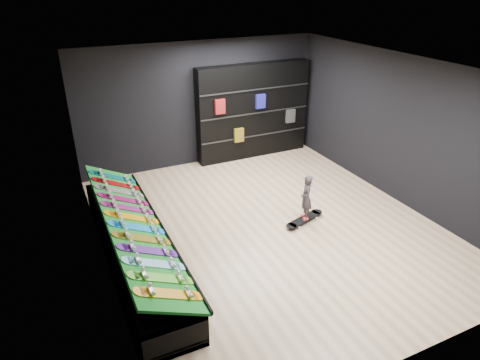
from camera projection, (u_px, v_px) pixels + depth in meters
name	position (u px, v px, depth m)	size (l,w,h in m)	color
floor	(268.00, 226.00, 8.22)	(6.00, 7.00, 0.01)	#CFB08B
ceiling	(273.00, 68.00, 6.91)	(6.00, 7.00, 0.01)	white
wall_back	(201.00, 104.00, 10.41)	(6.00, 0.02, 3.00)	black
wall_front	(424.00, 263.00, 4.73)	(6.00, 0.02, 3.00)	black
wall_left	(95.00, 187.00, 6.41)	(0.02, 7.00, 3.00)	black
wall_right	(399.00, 130.00, 8.72)	(0.02, 7.00, 3.00)	black
display_rack	(134.00, 248.00, 7.13)	(0.90, 4.50, 0.50)	black
turf_ramp	(134.00, 224.00, 6.95)	(1.00, 4.50, 0.04)	#10661B
back_shelving	(253.00, 111.00, 10.91)	(3.00, 0.35, 2.40)	black
floor_skateboard	(304.00, 220.00, 8.33)	(0.98, 0.22, 0.09)	black
child	(306.00, 206.00, 8.19)	(0.21, 0.15, 0.54)	black
display_board_0	(169.00, 294.00, 5.40)	(0.98, 0.22, 0.09)	orange
display_board_1	(162.00, 278.00, 5.68)	(0.98, 0.22, 0.09)	green
display_board_2	(155.00, 264.00, 5.96)	(0.98, 0.22, 0.09)	#0CB2E5
display_board_3	(148.00, 250.00, 6.24)	(0.98, 0.22, 0.09)	purple
display_board_4	(143.00, 238.00, 6.52)	(0.98, 0.22, 0.09)	yellow
display_board_5	(137.00, 227.00, 6.80)	(0.98, 0.22, 0.09)	blue
display_board_6	(133.00, 217.00, 7.08)	(0.98, 0.22, 0.09)	yellow
display_board_7	(128.00, 208.00, 7.36)	(0.98, 0.22, 0.09)	#2626BF
display_board_8	(124.00, 199.00, 7.64)	(0.98, 0.22, 0.09)	#E5198C
display_board_9	(120.00, 191.00, 7.92)	(0.98, 0.22, 0.09)	black
display_board_10	(116.00, 184.00, 8.20)	(0.98, 0.22, 0.09)	red
display_board_11	(113.00, 177.00, 8.48)	(0.98, 0.22, 0.09)	#0C8C99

